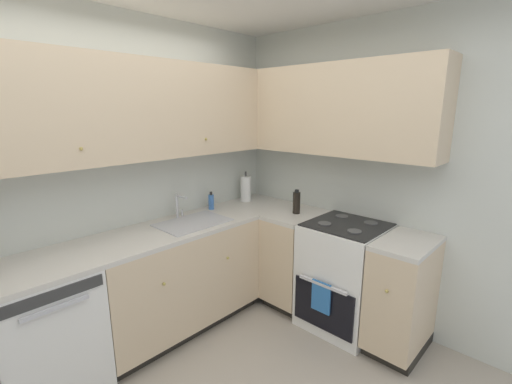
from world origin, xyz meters
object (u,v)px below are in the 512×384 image
soap_bottle (211,202)px  oil_bottle (297,202)px  dishwasher (46,333)px  paper_towel_roll (246,189)px  oven_range (344,275)px

soap_bottle → oil_bottle: (0.46, -0.68, 0.03)m
dishwasher → paper_towel_roll: 2.10m
oven_range → soap_bottle: bearing=111.6°
soap_bottle → paper_towel_roll: bearing=-2.5°
oven_range → oil_bottle: bearing=92.0°
dishwasher → soap_bottle: soap_bottle is taller
paper_towel_roll → oil_bottle: size_ratio=1.44×
dishwasher → oven_range: 2.27m
soap_bottle → paper_towel_roll: paper_towel_roll is taller
paper_towel_roll → oil_bottle: 0.66m
dishwasher → oven_range: bearing=-26.7°
oven_range → oil_bottle: 0.76m
oven_range → dishwasher: bearing=153.3°
oil_bottle → soap_bottle: bearing=123.9°
oven_range → paper_towel_roll: 1.31m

